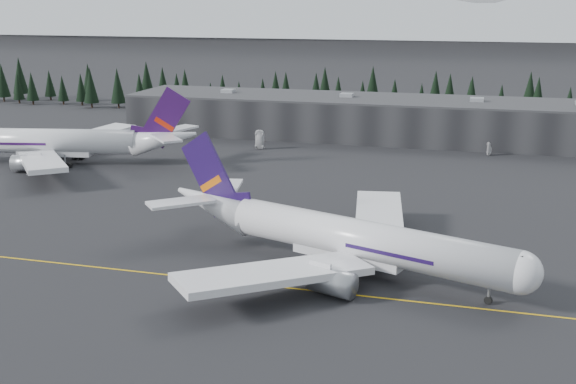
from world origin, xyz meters
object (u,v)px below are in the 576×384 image
(jet_parked, at_px, (65,142))
(gse_vehicle_b, at_px, (489,153))
(terminal, at_px, (378,118))
(gse_vehicle_a, at_px, (260,146))
(jet_main, at_px, (335,235))

(jet_parked, bearing_deg, gse_vehicle_b, -171.05)
(jet_parked, xyz_separation_m, gse_vehicle_b, (108.72, 41.04, -5.20))
(terminal, relative_size, gse_vehicle_b, 42.29)
(terminal, relative_size, jet_parked, 2.29)
(terminal, xyz_separation_m, jet_parked, (-74.12, -59.80, -0.45))
(gse_vehicle_b, bearing_deg, jet_parked, -86.73)
(gse_vehicle_a, bearing_deg, jet_parked, -139.29)
(terminal, bearing_deg, gse_vehicle_b, -28.48)
(jet_main, xyz_separation_m, gse_vehicle_b, (23.52, 97.85, -4.94))
(jet_parked, bearing_deg, terminal, -152.83)
(jet_main, relative_size, jet_parked, 0.94)
(gse_vehicle_a, relative_size, gse_vehicle_b, 1.52)
(jet_main, bearing_deg, jet_parked, 165.18)
(jet_main, bearing_deg, gse_vehicle_a, 133.73)
(gse_vehicle_b, bearing_deg, gse_vehicle_a, -99.74)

